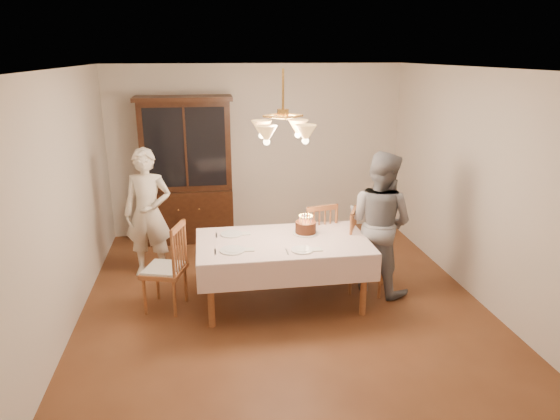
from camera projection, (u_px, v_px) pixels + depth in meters
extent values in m
plane|color=#542C18|center=(283.00, 302.00, 5.77)|extent=(5.00, 5.00, 0.00)
plane|color=white|center=(283.00, 68.00, 4.98)|extent=(5.00, 5.00, 0.00)
plane|color=beige|center=(257.00, 150.00, 7.73)|extent=(4.50, 0.00, 4.50)
plane|color=beige|center=(348.00, 304.00, 3.02)|extent=(4.50, 0.00, 4.50)
plane|color=beige|center=(64.00, 203.00, 5.05)|extent=(0.00, 5.00, 5.00)
plane|color=beige|center=(477.00, 185.00, 5.71)|extent=(0.00, 5.00, 5.00)
cube|color=brown|center=(283.00, 243.00, 5.55)|extent=(1.80, 1.00, 0.04)
cube|color=white|center=(283.00, 241.00, 5.54)|extent=(1.90, 1.10, 0.01)
cylinder|color=brown|center=(211.00, 296.00, 5.15)|extent=(0.07, 0.07, 0.71)
cylinder|color=brown|center=(364.00, 285.00, 5.39)|extent=(0.07, 0.07, 0.71)
cylinder|color=brown|center=(209.00, 263.00, 5.94)|extent=(0.07, 0.07, 0.71)
cylinder|color=brown|center=(343.00, 255.00, 6.18)|extent=(0.07, 0.07, 0.71)
cube|color=black|center=(190.00, 214.00, 7.59)|extent=(1.30, 0.50, 0.80)
cube|color=black|center=(186.00, 145.00, 7.32)|extent=(1.30, 0.40, 1.30)
cube|color=black|center=(185.00, 148.00, 7.13)|extent=(1.14, 0.01, 1.14)
cube|color=black|center=(183.00, 98.00, 7.07)|extent=(1.38, 0.54, 0.06)
cube|color=brown|center=(315.00, 243.00, 6.31)|extent=(0.52, 0.50, 0.05)
cube|color=brown|center=(322.00, 208.00, 5.98)|extent=(0.40, 0.11, 0.06)
cylinder|color=brown|center=(322.00, 253.00, 6.59)|extent=(0.04, 0.04, 0.43)
cylinder|color=brown|center=(297.00, 257.00, 6.47)|extent=(0.04, 0.04, 0.43)
cylinder|color=brown|center=(333.00, 263.00, 6.28)|extent=(0.04, 0.04, 0.43)
cylinder|color=brown|center=(307.00, 267.00, 6.16)|extent=(0.04, 0.04, 0.43)
cube|color=brown|center=(164.00, 271.00, 5.50)|extent=(0.53, 0.55, 0.05)
cube|color=brown|center=(178.00, 227.00, 5.32)|extent=(0.16, 0.39, 0.06)
cylinder|color=brown|center=(157.00, 282.00, 5.77)|extent=(0.04, 0.04, 0.43)
cylinder|color=brown|center=(145.00, 296.00, 5.43)|extent=(0.04, 0.04, 0.43)
cylinder|color=brown|center=(186.00, 284.00, 5.72)|extent=(0.04, 0.04, 0.43)
cylinder|color=brown|center=(174.00, 299.00, 5.38)|extent=(0.04, 0.04, 0.43)
cube|color=silver|center=(164.00, 268.00, 5.49)|extent=(0.48, 0.50, 0.03)
cube|color=brown|center=(368.00, 255.00, 5.93)|extent=(0.57, 0.58, 0.05)
cube|color=brown|center=(354.00, 212.00, 5.83)|extent=(0.20, 0.38, 0.06)
cylinder|color=brown|center=(380.00, 281.00, 5.79)|extent=(0.04, 0.04, 0.43)
cylinder|color=brown|center=(382.00, 269.00, 6.12)|extent=(0.04, 0.04, 0.43)
cylinder|color=brown|center=(351.00, 278.00, 5.88)|extent=(0.04, 0.04, 0.43)
cylinder|color=brown|center=(355.00, 266.00, 6.21)|extent=(0.04, 0.04, 0.43)
imported|color=#ECE1C8|center=(148.00, 214.00, 6.25)|extent=(0.66, 0.49, 1.65)
imported|color=slate|center=(379.00, 223.00, 5.84)|extent=(1.02, 1.04, 1.69)
cylinder|color=white|center=(306.00, 233.00, 5.74)|extent=(0.30, 0.30, 0.01)
cylinder|color=#39190D|center=(306.00, 227.00, 5.72)|extent=(0.24, 0.24, 0.13)
cylinder|color=#598CD8|center=(312.00, 219.00, 5.70)|extent=(0.01, 0.01, 0.07)
sphere|color=#FFB23F|center=(312.00, 215.00, 5.69)|extent=(0.01, 0.01, 0.01)
cylinder|color=pink|center=(311.00, 218.00, 5.73)|extent=(0.01, 0.01, 0.07)
sphere|color=#FFB23F|center=(311.00, 215.00, 5.72)|extent=(0.01, 0.01, 0.01)
cylinder|color=#EACC66|center=(309.00, 217.00, 5.75)|extent=(0.01, 0.01, 0.07)
sphere|color=#FFB23F|center=(309.00, 214.00, 5.74)|extent=(0.01, 0.01, 0.01)
cylinder|color=#598CD8|center=(306.00, 217.00, 5.76)|extent=(0.01, 0.01, 0.07)
sphere|color=#FFB23F|center=(306.00, 214.00, 5.75)|extent=(0.01, 0.01, 0.01)
cylinder|color=pink|center=(303.00, 217.00, 5.76)|extent=(0.01, 0.01, 0.07)
sphere|color=#FFB23F|center=(303.00, 214.00, 5.74)|extent=(0.01, 0.01, 0.01)
cylinder|color=#EACC66|center=(301.00, 218.00, 5.74)|extent=(0.01, 0.01, 0.07)
sphere|color=#FFB23F|center=(301.00, 214.00, 5.73)|extent=(0.01, 0.01, 0.01)
cylinder|color=#598CD8|center=(300.00, 218.00, 5.71)|extent=(0.01, 0.01, 0.07)
sphere|color=#FFB23F|center=(300.00, 215.00, 5.70)|extent=(0.01, 0.01, 0.01)
cylinder|color=pink|center=(300.00, 219.00, 5.68)|extent=(0.01, 0.01, 0.07)
sphere|color=#FFB23F|center=(300.00, 216.00, 5.67)|extent=(0.01, 0.01, 0.01)
cylinder|color=#EACC66|center=(301.00, 220.00, 5.65)|extent=(0.01, 0.01, 0.07)
sphere|color=#FFB23F|center=(301.00, 217.00, 5.64)|extent=(0.01, 0.01, 0.01)
cylinder|color=#598CD8|center=(303.00, 221.00, 5.63)|extent=(0.01, 0.01, 0.07)
sphere|color=#FFB23F|center=(303.00, 217.00, 5.62)|extent=(0.01, 0.01, 0.01)
cylinder|color=pink|center=(306.00, 221.00, 5.63)|extent=(0.01, 0.01, 0.07)
sphere|color=#FFB23F|center=(306.00, 218.00, 5.61)|extent=(0.01, 0.01, 0.01)
cylinder|color=#EACC66|center=(308.00, 221.00, 5.63)|extent=(0.01, 0.01, 0.07)
sphere|color=#FFB23F|center=(308.00, 217.00, 5.62)|extent=(0.01, 0.01, 0.01)
cylinder|color=#598CD8|center=(311.00, 220.00, 5.65)|extent=(0.01, 0.01, 0.07)
sphere|color=#FFB23F|center=(311.00, 217.00, 5.64)|extent=(0.01, 0.01, 0.01)
cylinder|color=pink|center=(312.00, 220.00, 5.67)|extent=(0.01, 0.01, 0.07)
sphere|color=#FFB23F|center=(312.00, 216.00, 5.66)|extent=(0.01, 0.01, 0.01)
cylinder|color=white|center=(232.00, 250.00, 5.24)|extent=(0.27, 0.27, 0.02)
cube|color=silver|center=(215.00, 252.00, 5.21)|extent=(0.01, 0.16, 0.01)
cube|color=silver|center=(249.00, 250.00, 5.27)|extent=(0.10, 0.10, 0.01)
cylinder|color=white|center=(302.00, 250.00, 5.25)|extent=(0.24, 0.24, 0.02)
cube|color=silver|center=(287.00, 251.00, 5.22)|extent=(0.01, 0.16, 0.01)
cube|color=silver|center=(317.00, 249.00, 5.27)|extent=(0.10, 0.10, 0.01)
cylinder|color=white|center=(231.00, 234.00, 5.71)|extent=(0.25, 0.25, 0.02)
cube|color=silver|center=(217.00, 235.00, 5.69)|extent=(0.01, 0.16, 0.01)
cube|color=silver|center=(246.00, 233.00, 5.73)|extent=(0.10, 0.10, 0.01)
cylinder|color=#BF8C3F|center=(283.00, 89.00, 5.04)|extent=(0.02, 0.02, 0.40)
cylinder|color=#BF8C3F|center=(283.00, 114.00, 5.12)|extent=(0.12, 0.12, 0.10)
cone|color=#D8994C|center=(298.00, 128.00, 5.39)|extent=(0.22, 0.22, 0.18)
sphere|color=#FFD899|center=(298.00, 135.00, 5.41)|extent=(0.07, 0.07, 0.07)
cone|color=#D8994C|center=(262.00, 129.00, 5.33)|extent=(0.22, 0.22, 0.18)
sphere|color=#FFD899|center=(262.00, 136.00, 5.35)|extent=(0.07, 0.07, 0.07)
cone|color=#D8994C|center=(267.00, 135.00, 4.96)|extent=(0.22, 0.22, 0.18)
sphere|color=#FFD899|center=(267.00, 142.00, 4.98)|extent=(0.07, 0.07, 0.07)
cone|color=#D8994C|center=(305.00, 134.00, 5.02)|extent=(0.22, 0.22, 0.18)
sphere|color=#FFD899|center=(305.00, 141.00, 5.04)|extent=(0.07, 0.07, 0.07)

